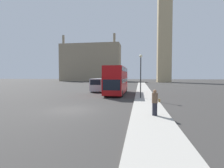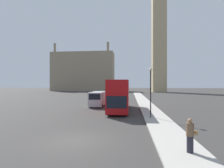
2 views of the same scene
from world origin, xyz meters
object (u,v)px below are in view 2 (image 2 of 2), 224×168
at_px(white_van, 98,98).
at_px(clock_tower, 159,6).
at_px(pedestrian, 190,135).
at_px(parked_sedan, 109,94).
at_px(street_lamp, 151,84).
at_px(red_double_decker_bus, 119,94).

bearing_deg(white_van, clock_tower, 70.44).
height_order(pedestrian, parked_sedan, pedestrian).
relative_size(street_lamp, parked_sedan, 1.21).
xyz_separation_m(white_van, parked_sedan, (-0.76, 23.33, -0.62)).
distance_m(clock_tower, white_van, 67.33).
relative_size(white_van, street_lamp, 1.11).
bearing_deg(red_double_decker_bus, pedestrian, -73.00).
height_order(clock_tower, street_lamp, clock_tower).
distance_m(street_lamp, parked_sedan, 34.49).
xyz_separation_m(white_van, street_lamp, (7.60, -9.99, 2.41)).
distance_m(red_double_decker_bus, white_van, 6.03).
bearing_deg(street_lamp, parked_sedan, 104.08).
relative_size(pedestrian, street_lamp, 0.33).
height_order(red_double_decker_bus, pedestrian, red_double_decker_bus).
bearing_deg(red_double_decker_bus, street_lamp, -56.28).
bearing_deg(white_van, street_lamp, -52.74).
relative_size(red_double_decker_bus, street_lamp, 2.00).
xyz_separation_m(pedestrian, parked_sedan, (-9.29, 42.91, -0.37)).
xyz_separation_m(red_double_decker_bus, pedestrian, (4.62, -15.11, -1.33)).
height_order(clock_tower, white_van, clock_tower).
bearing_deg(parked_sedan, red_double_decker_bus, -80.46).
bearing_deg(white_van, pedestrian, -66.46).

